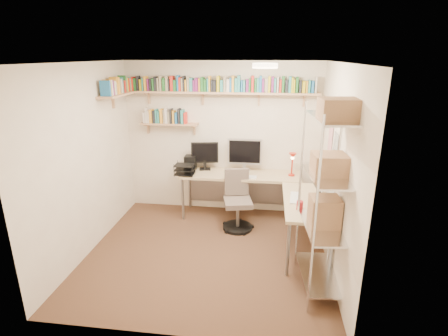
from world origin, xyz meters
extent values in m
plane|color=#44251D|center=(0.00, 0.00, 0.00)|extent=(3.20, 3.20, 0.00)
cube|color=beige|center=(0.00, 1.50, 1.25)|extent=(3.20, 0.04, 2.50)
cube|color=beige|center=(-1.60, 0.00, 1.25)|extent=(0.04, 3.00, 2.50)
cube|color=beige|center=(1.60, 0.00, 1.25)|extent=(0.04, 3.00, 2.50)
cube|color=beige|center=(0.00, -1.50, 1.25)|extent=(3.20, 0.04, 2.50)
cube|color=silver|center=(0.00, 0.00, 2.50)|extent=(3.20, 3.00, 0.04)
cube|color=silver|center=(1.59, 0.55, 1.55)|extent=(0.01, 0.30, 0.42)
cube|color=white|center=(1.59, 0.15, 1.50)|extent=(0.01, 0.28, 0.38)
cylinder|color=#FFEAC6|center=(0.70, 0.20, 2.46)|extent=(0.30, 0.30, 0.06)
cube|color=tan|center=(0.00, 1.38, 2.02)|extent=(3.05, 0.25, 0.03)
cube|color=tan|center=(-1.48, 0.95, 2.02)|extent=(0.25, 1.00, 0.03)
cube|color=tan|center=(-0.85, 1.40, 1.50)|extent=(0.95, 0.20, 0.02)
cube|color=tan|center=(-1.20, 1.44, 1.95)|extent=(0.03, 0.20, 0.20)
cube|color=tan|center=(-0.30, 1.44, 1.95)|extent=(0.03, 0.20, 0.20)
cube|color=tan|center=(0.60, 1.44, 1.95)|extent=(0.03, 0.20, 0.20)
cube|color=tan|center=(1.30, 1.44, 1.95)|extent=(0.03, 0.20, 0.20)
cube|color=teal|center=(-1.46, 1.38, 2.12)|extent=(0.04, 0.15, 0.18)
cube|color=red|center=(-1.41, 1.38, 2.14)|extent=(0.04, 0.15, 0.21)
cube|color=#206127|center=(-1.37, 1.38, 2.13)|extent=(0.04, 0.14, 0.19)
cube|color=black|center=(-1.32, 1.38, 2.15)|extent=(0.03, 0.13, 0.23)
cube|color=gold|center=(-1.27, 1.38, 2.12)|extent=(0.04, 0.11, 0.17)
cube|color=teal|center=(-1.24, 1.38, 2.13)|extent=(0.02, 0.14, 0.20)
cube|color=gold|center=(-1.20, 1.38, 2.15)|extent=(0.03, 0.15, 0.23)
cube|color=#711E5F|center=(-1.15, 1.38, 2.13)|extent=(0.03, 0.11, 0.18)
cube|color=black|center=(-1.11, 1.38, 2.13)|extent=(0.03, 0.13, 0.19)
cube|color=#206127|center=(-1.07, 1.38, 2.13)|extent=(0.03, 0.15, 0.19)
cube|color=black|center=(-1.03, 1.38, 2.15)|extent=(0.04, 0.14, 0.22)
cube|color=gray|center=(-0.99, 1.38, 2.14)|extent=(0.03, 0.14, 0.20)
cube|color=gray|center=(-0.95, 1.38, 2.15)|extent=(0.03, 0.13, 0.23)
cube|color=#206127|center=(-0.89, 1.38, 2.13)|extent=(0.04, 0.14, 0.20)
cube|color=gray|center=(-0.85, 1.38, 2.15)|extent=(0.04, 0.12, 0.23)
cube|color=black|center=(-0.81, 1.38, 2.13)|extent=(0.02, 0.11, 0.18)
cube|color=red|center=(-0.76, 1.38, 2.15)|extent=(0.04, 0.13, 0.23)
cube|color=#206127|center=(-0.72, 1.38, 2.12)|extent=(0.04, 0.13, 0.17)
cube|color=#1F63A1|center=(-0.67, 1.38, 2.16)|extent=(0.03, 0.13, 0.24)
cube|color=red|center=(-0.63, 1.38, 2.14)|extent=(0.03, 0.14, 0.21)
cube|color=gray|center=(-0.60, 1.38, 2.13)|extent=(0.02, 0.14, 0.20)
cube|color=black|center=(-0.57, 1.38, 2.15)|extent=(0.02, 0.13, 0.23)
cube|color=gold|center=(-0.54, 1.38, 2.12)|extent=(0.02, 0.15, 0.18)
cube|color=gray|center=(-0.50, 1.38, 2.15)|extent=(0.03, 0.15, 0.22)
cube|color=teal|center=(-0.46, 1.38, 2.14)|extent=(0.04, 0.13, 0.20)
cube|color=#711E5F|center=(-0.41, 1.38, 2.12)|extent=(0.03, 0.12, 0.17)
cube|color=#711E5F|center=(-0.37, 1.38, 2.14)|extent=(0.04, 0.13, 0.21)
cube|color=gold|center=(-0.32, 1.38, 2.13)|extent=(0.03, 0.12, 0.20)
cube|color=#206127|center=(-0.28, 1.38, 2.14)|extent=(0.04, 0.14, 0.22)
cube|color=#206127|center=(-0.23, 1.38, 2.13)|extent=(0.03, 0.14, 0.18)
cube|color=teal|center=(-0.19, 1.38, 2.13)|extent=(0.03, 0.12, 0.20)
cube|color=gold|center=(-0.16, 1.38, 2.15)|extent=(0.02, 0.12, 0.24)
cube|color=black|center=(-0.13, 1.38, 2.12)|extent=(0.03, 0.13, 0.18)
cube|color=black|center=(-0.08, 1.38, 2.12)|extent=(0.04, 0.13, 0.17)
cube|color=gold|center=(-0.03, 1.38, 2.15)|extent=(0.04, 0.13, 0.24)
cube|color=teal|center=(0.03, 1.38, 2.12)|extent=(0.04, 0.14, 0.17)
cube|color=gray|center=(0.07, 1.38, 2.15)|extent=(0.04, 0.11, 0.24)
cube|color=beige|center=(0.13, 1.38, 2.13)|extent=(0.04, 0.15, 0.19)
cube|color=#1F63A1|center=(0.17, 1.38, 2.14)|extent=(0.03, 0.13, 0.21)
cube|color=gold|center=(0.20, 1.38, 2.16)|extent=(0.03, 0.14, 0.24)
cube|color=teal|center=(0.25, 1.38, 2.14)|extent=(0.04, 0.14, 0.21)
cube|color=teal|center=(0.29, 1.38, 2.16)|extent=(0.04, 0.14, 0.25)
cube|color=#1F63A1|center=(0.34, 1.38, 2.12)|extent=(0.03, 0.13, 0.17)
cube|color=teal|center=(0.37, 1.38, 2.12)|extent=(0.03, 0.12, 0.18)
cube|color=#711E5F|center=(0.42, 1.38, 2.13)|extent=(0.04, 0.14, 0.19)
cube|color=#206127|center=(0.46, 1.38, 2.13)|extent=(0.03, 0.13, 0.20)
cube|color=red|center=(0.50, 1.38, 2.16)|extent=(0.04, 0.12, 0.24)
cube|color=#206127|center=(0.55, 1.38, 2.14)|extent=(0.03, 0.11, 0.21)
cube|color=teal|center=(0.58, 1.38, 2.14)|extent=(0.03, 0.12, 0.21)
cube|color=#1F63A1|center=(0.62, 1.38, 2.16)|extent=(0.03, 0.14, 0.25)
cube|color=#711E5F|center=(0.66, 1.38, 2.14)|extent=(0.03, 0.12, 0.20)
cube|color=gray|center=(0.71, 1.38, 2.14)|extent=(0.04, 0.12, 0.21)
cube|color=gold|center=(0.76, 1.38, 2.16)|extent=(0.03, 0.14, 0.24)
cube|color=#711E5F|center=(0.80, 1.38, 2.15)|extent=(0.03, 0.12, 0.24)
cube|color=teal|center=(0.84, 1.38, 2.14)|extent=(0.03, 0.11, 0.21)
cube|color=beige|center=(0.88, 1.38, 2.15)|extent=(0.02, 0.13, 0.24)
cube|color=red|center=(0.92, 1.38, 2.13)|extent=(0.03, 0.11, 0.19)
cube|color=#206127|center=(0.96, 1.38, 2.16)|extent=(0.04, 0.12, 0.24)
cube|color=black|center=(1.02, 1.38, 2.13)|extent=(0.04, 0.14, 0.19)
cube|color=teal|center=(1.06, 1.38, 2.16)|extent=(0.04, 0.14, 0.24)
cube|color=gold|center=(1.10, 1.38, 2.15)|extent=(0.03, 0.13, 0.22)
cube|color=gold|center=(1.13, 1.38, 2.13)|extent=(0.02, 0.12, 0.19)
cube|color=#206127|center=(1.17, 1.38, 2.15)|extent=(0.04, 0.12, 0.23)
cube|color=black|center=(1.22, 1.38, 2.13)|extent=(0.04, 0.13, 0.18)
cube|color=gold|center=(1.27, 1.38, 2.12)|extent=(0.04, 0.13, 0.17)
cube|color=gold|center=(1.32, 1.38, 2.12)|extent=(0.03, 0.11, 0.17)
cube|color=teal|center=(1.35, 1.38, 2.13)|extent=(0.03, 0.15, 0.19)
cube|color=#1F63A1|center=(1.40, 1.38, 2.12)|extent=(0.04, 0.12, 0.18)
cube|color=beige|center=(1.45, 1.38, 2.15)|extent=(0.03, 0.14, 0.23)
cube|color=#1F63A1|center=(-1.48, 0.52, 2.14)|extent=(0.15, 0.04, 0.21)
cube|color=gold|center=(-1.48, 0.57, 2.15)|extent=(0.12, 0.03, 0.22)
cube|color=beige|center=(-1.48, 0.61, 2.14)|extent=(0.13, 0.03, 0.22)
cube|color=#711E5F|center=(-1.48, 0.65, 2.14)|extent=(0.12, 0.03, 0.21)
cube|color=beige|center=(-1.48, 0.70, 2.13)|extent=(0.13, 0.04, 0.20)
cube|color=gray|center=(-1.48, 0.75, 2.12)|extent=(0.12, 0.03, 0.17)
cube|color=gold|center=(-1.48, 0.79, 2.15)|extent=(0.12, 0.02, 0.24)
cube|color=gold|center=(-1.48, 0.82, 2.16)|extent=(0.13, 0.03, 0.24)
cube|color=gold|center=(-1.48, 0.86, 2.15)|extent=(0.12, 0.04, 0.24)
cube|color=gray|center=(-1.48, 0.91, 2.14)|extent=(0.13, 0.04, 0.20)
cube|color=beige|center=(-1.48, 0.96, 2.14)|extent=(0.11, 0.04, 0.21)
cube|color=teal|center=(-1.48, 1.00, 2.15)|extent=(0.12, 0.02, 0.23)
cube|color=red|center=(-1.48, 1.04, 2.12)|extent=(0.15, 0.04, 0.18)
cube|color=#206127|center=(-1.48, 1.09, 2.16)|extent=(0.12, 0.04, 0.25)
cube|color=gray|center=(-1.48, 1.13, 2.15)|extent=(0.13, 0.02, 0.22)
cube|color=gold|center=(-1.48, 1.17, 2.14)|extent=(0.12, 0.04, 0.21)
cube|color=red|center=(-1.48, 1.21, 2.14)|extent=(0.14, 0.03, 0.20)
cube|color=teal|center=(-1.48, 1.26, 2.14)|extent=(0.13, 0.03, 0.22)
cube|color=gold|center=(-1.48, 1.29, 2.13)|extent=(0.13, 0.03, 0.19)
cube|color=teal|center=(-1.48, 1.34, 2.12)|extent=(0.15, 0.04, 0.17)
cube|color=beige|center=(-1.26, 1.40, 1.60)|extent=(0.04, 0.14, 0.17)
cube|color=beige|center=(-1.22, 1.40, 1.64)|extent=(0.03, 0.14, 0.25)
cube|color=beige|center=(-1.19, 1.40, 1.61)|extent=(0.03, 0.14, 0.19)
cube|color=gold|center=(-1.15, 1.40, 1.62)|extent=(0.04, 0.14, 0.22)
cube|color=black|center=(-1.10, 1.40, 1.61)|extent=(0.04, 0.13, 0.20)
cube|color=teal|center=(-1.06, 1.40, 1.63)|extent=(0.02, 0.12, 0.23)
cube|color=teal|center=(-1.02, 1.40, 1.61)|extent=(0.03, 0.12, 0.19)
cube|color=gold|center=(-0.97, 1.40, 1.63)|extent=(0.04, 0.11, 0.23)
cube|color=gray|center=(-0.93, 1.40, 1.62)|extent=(0.03, 0.11, 0.22)
cube|color=beige|center=(-0.89, 1.40, 1.64)|extent=(0.04, 0.14, 0.25)
cube|color=gray|center=(-0.85, 1.40, 1.61)|extent=(0.03, 0.12, 0.19)
cube|color=black|center=(-0.81, 1.40, 1.63)|extent=(0.03, 0.15, 0.24)
cube|color=gold|center=(-0.77, 1.40, 1.62)|extent=(0.03, 0.11, 0.21)
cube|color=#1F63A1|center=(-0.72, 1.40, 1.60)|extent=(0.04, 0.13, 0.18)
cube|color=black|center=(-0.68, 1.40, 1.63)|extent=(0.04, 0.13, 0.24)
cube|color=teal|center=(-0.62, 1.40, 1.62)|extent=(0.04, 0.13, 0.22)
cube|color=red|center=(-0.58, 1.40, 1.60)|extent=(0.03, 0.14, 0.18)
cube|color=tan|center=(0.35, 1.22, 0.73)|extent=(1.93, 0.61, 0.04)
cube|color=tan|center=(1.31, 0.24, 0.73)|extent=(0.61, 1.32, 0.04)
cylinder|color=gray|center=(-0.56, 0.97, 0.36)|extent=(0.04, 0.04, 0.71)
cylinder|color=gray|center=(-0.56, 1.47, 0.36)|extent=(0.04, 0.04, 0.71)
cylinder|color=gray|center=(1.57, 1.47, 0.36)|extent=(0.04, 0.04, 0.71)
cylinder|color=gray|center=(1.06, -0.37, 0.36)|extent=(0.04, 0.04, 0.71)
cylinder|color=gray|center=(1.57, -0.37, 0.36)|extent=(0.04, 0.04, 0.71)
cube|color=gray|center=(0.35, 1.48, 0.41)|extent=(1.83, 0.02, 0.56)
cube|color=silver|center=(0.40, 1.34, 1.09)|extent=(0.56, 0.03, 0.43)
cube|color=black|center=(0.40, 1.32, 1.09)|extent=(0.50, 0.00, 0.37)
cube|color=black|center=(-0.26, 1.34, 1.05)|extent=(0.45, 0.03, 0.35)
cube|color=black|center=(1.46, 0.29, 1.07)|extent=(0.03, 0.59, 0.39)
cube|color=white|center=(1.44, 0.29, 1.07)|extent=(0.00, 0.53, 0.33)
cube|color=white|center=(0.40, 1.04, 0.76)|extent=(0.43, 0.13, 0.02)
cube|color=white|center=(1.16, 0.29, 0.76)|extent=(0.13, 0.41, 0.02)
cylinder|color=#B21F0F|center=(1.16, 1.22, 0.76)|extent=(0.10, 0.10, 0.02)
cylinder|color=#B21F0F|center=(1.16, 1.22, 0.91)|extent=(0.02, 0.02, 0.28)
cone|color=#B21F0F|center=(1.16, 1.22, 1.08)|extent=(0.12, 0.12, 0.09)
sphere|color=#FFBF72|center=(1.16, 1.22, 1.05)|extent=(0.06, 0.06, 0.06)
cube|color=black|center=(-0.49, 1.30, 0.87)|extent=(0.18, 0.18, 0.24)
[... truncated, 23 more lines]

